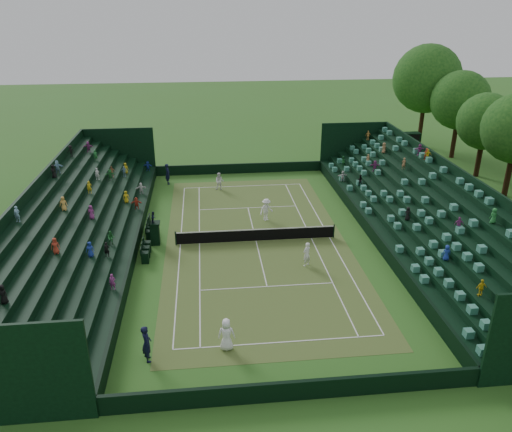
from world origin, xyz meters
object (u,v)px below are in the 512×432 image
Objects in this scene: umpire_chair at (155,230)px; player_far_east at (266,210)px; player_near_east at (307,254)px; tennis_net at (256,235)px; player_far_west at (219,181)px; player_near_west at (227,334)px.

player_far_east is (8.48, 3.38, -0.17)m from umpire_chair.
player_near_east is 0.92× the size of player_far_east.
tennis_net is at bearing -91.20° from player_near_east.
player_far_east is (3.42, -7.45, 0.09)m from player_far_west.
player_near_east is (10.19, -4.32, -0.24)m from umpire_chair.
tennis_net is 11.36m from player_far_west.
umpire_chair is 1.44× the size of player_near_west.
tennis_net is 6.90× the size of player_near_east.
player_far_east is at bearing -52.97° from player_far_west.
player_far_east is at bearing 21.72° from umpire_chair.
player_near_west is 0.96× the size of player_far_east.
player_near_east is 1.02× the size of player_far_west.
umpire_chair is at bearing -64.61° from player_near_west.
player_near_west is 1.07× the size of player_far_west.
tennis_net is 7.29m from umpire_chair.
player_near_east is at bearing -22.96° from umpire_chair.
player_far_east reaches higher than player_near_west.
player_far_west is at bearing 86.81° from player_far_east.
player_far_east is (-1.71, 7.69, 0.07)m from player_near_east.
umpire_chair reaches higher than player_far_east.
player_near_west is at bearing 17.52° from player_near_east.
player_near_east reaches higher than player_far_west.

